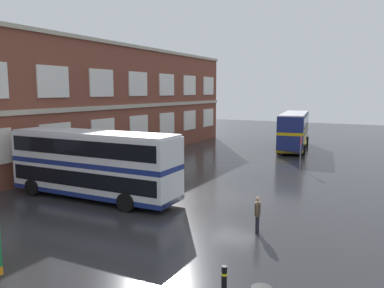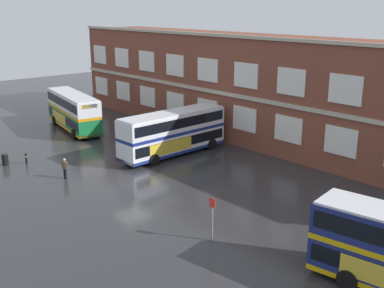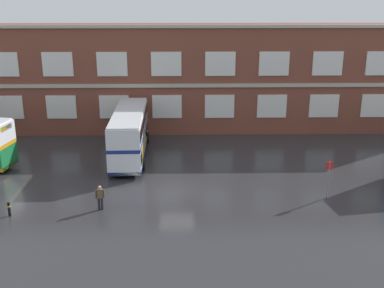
{
  "view_description": "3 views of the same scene",
  "coord_description": "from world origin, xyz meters",
  "px_view_note": "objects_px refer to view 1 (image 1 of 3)",
  "views": [
    {
      "loc": [
        -21.27,
        -8.43,
        6.46
      ],
      "look_at": [
        1.71,
        3.93,
        2.86
      ],
      "focal_mm": 35.94,
      "sensor_mm": 36.0,
      "label": 1
    },
    {
      "loc": [
        28.72,
        -19.33,
        13.45
      ],
      "look_at": [
        2.58,
        3.92,
        3.19
      ],
      "focal_mm": 44.38,
      "sensor_mm": 36.0,
      "label": 2
    },
    {
      "loc": [
        0.53,
        -31.27,
        13.6
      ],
      "look_at": [
        1.19,
        2.99,
        2.57
      ],
      "focal_mm": 43.87,
      "sensor_mm": 36.0,
      "label": 3
    }
  ],
  "objects_px": {
    "double_decker_middle": "(93,163)",
    "safety_bollard_west": "(224,280)",
    "waiting_passenger": "(258,213)",
    "bus_stand_flag": "(301,150)",
    "double_decker_far": "(294,130)"
  },
  "relations": [
    {
      "from": "double_decker_middle",
      "to": "safety_bollard_west",
      "type": "height_order",
      "value": "double_decker_middle"
    },
    {
      "from": "waiting_passenger",
      "to": "bus_stand_flag",
      "type": "distance_m",
      "value": 15.53
    },
    {
      "from": "double_decker_middle",
      "to": "bus_stand_flag",
      "type": "bearing_deg",
      "value": -31.78
    },
    {
      "from": "double_decker_middle",
      "to": "safety_bollard_west",
      "type": "xyz_separation_m",
      "value": [
        -6.52,
        -11.4,
        -1.66
      ]
    },
    {
      "from": "double_decker_middle",
      "to": "bus_stand_flag",
      "type": "relative_size",
      "value": 4.09
    },
    {
      "from": "double_decker_middle",
      "to": "bus_stand_flag",
      "type": "height_order",
      "value": "double_decker_middle"
    },
    {
      "from": "bus_stand_flag",
      "to": "safety_bollard_west",
      "type": "xyz_separation_m",
      "value": [
        -21.12,
        -2.35,
        -1.14
      ]
    },
    {
      "from": "double_decker_middle",
      "to": "double_decker_far",
      "type": "xyz_separation_m",
      "value": [
        25.7,
        -5.82,
        0.0
      ]
    },
    {
      "from": "bus_stand_flag",
      "to": "waiting_passenger",
      "type": "bearing_deg",
      "value": -174.34
    },
    {
      "from": "waiting_passenger",
      "to": "safety_bollard_west",
      "type": "bearing_deg",
      "value": -171.8
    },
    {
      "from": "double_decker_far",
      "to": "safety_bollard_west",
      "type": "distance_m",
      "value": 32.74
    },
    {
      "from": "double_decker_far",
      "to": "waiting_passenger",
      "type": "bearing_deg",
      "value": -169.83
    },
    {
      "from": "bus_stand_flag",
      "to": "safety_bollard_west",
      "type": "bearing_deg",
      "value": -173.65
    },
    {
      "from": "waiting_passenger",
      "to": "double_decker_far",
      "type": "bearing_deg",
      "value": 10.17
    },
    {
      "from": "bus_stand_flag",
      "to": "safety_bollard_west",
      "type": "height_order",
      "value": "bus_stand_flag"
    }
  ]
}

